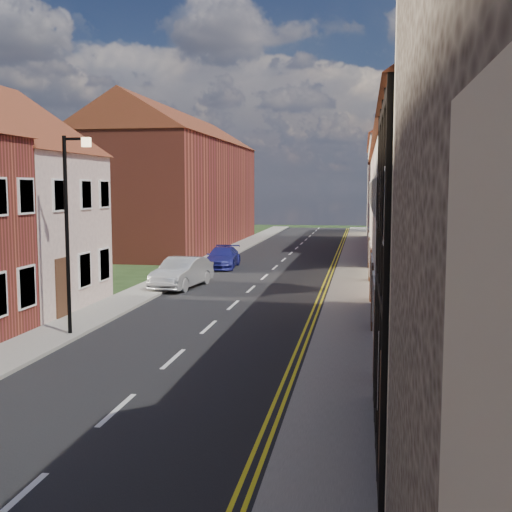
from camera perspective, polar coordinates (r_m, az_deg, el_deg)
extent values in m
cube|color=black|center=(28.95, -0.45, -2.98)|extent=(7.00, 90.00, 0.02)
cube|color=#A59F96|center=(30.01, -8.77, -2.63)|extent=(1.80, 90.00, 0.12)
cube|color=#A59F96|center=(28.52, 8.30, -3.08)|extent=(1.80, 90.00, 0.12)
cube|color=beige|center=(22.14, 20.82, 1.61)|extent=(8.00, 5.00, 6.00)
cube|color=beige|center=(27.44, 18.63, 2.49)|extent=(8.00, 5.80, 6.00)
cube|color=brown|center=(25.39, 19.88, 13.95)|extent=(0.60, 0.60, 1.60)
cube|color=beige|center=(32.78, 17.15, 3.07)|extent=(8.00, 5.00, 6.00)
cube|color=brown|center=(31.07, 17.93, 12.51)|extent=(0.60, 0.60, 1.60)
cube|color=beige|center=(38.13, 16.09, 3.50)|extent=(8.00, 5.80, 6.00)
cube|color=brown|center=(36.00, 16.76, 11.63)|extent=(0.60, 0.60, 1.60)
cube|color=beige|center=(53.33, 14.26, 5.30)|extent=(8.00, 24.00, 8.00)
cube|color=brown|center=(50.22, -7.00, 5.40)|extent=(8.00, 24.00, 8.00)
cylinder|color=black|center=(20.25, -16.45, 1.72)|extent=(0.12, 0.12, 6.00)
cube|color=black|center=(20.10, -15.79, 9.99)|extent=(0.70, 0.08, 0.08)
cube|color=#FFD899|center=(19.95, -14.86, 9.76)|extent=(0.25, 0.15, 0.28)
imported|color=#96989D|center=(29.52, -6.60, -1.48)|extent=(2.06, 4.41, 1.40)
imported|color=navy|center=(36.65, -2.99, -0.14)|extent=(1.89, 4.21, 1.20)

